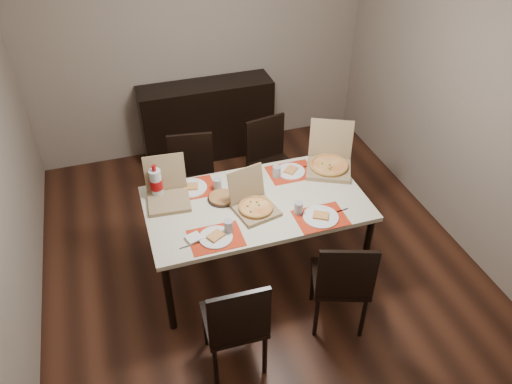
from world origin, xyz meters
TOP-DOWN VIEW (x-y plane):
  - ground at (0.00, 0.00)m, footprint 3.80×4.00m
  - room_walls at (0.00, 0.43)m, footprint 3.84×4.02m
  - sideboard at (0.00, 1.78)m, footprint 1.50×0.40m
  - dining_table at (-0.04, -0.18)m, footprint 1.80×1.00m
  - chair_near_left at (-0.49, -1.12)m, footprint 0.43×0.43m
  - chair_near_right at (0.38, -0.99)m, footprint 0.53×0.53m
  - chair_far_left at (-0.41, 0.63)m, footprint 0.48×0.48m
  - chair_far_right at (0.40, 0.70)m, footprint 0.49×0.49m
  - setting_near_left at (-0.45, -0.49)m, footprint 0.48×0.30m
  - setting_near_right at (0.35, -0.51)m, footprint 0.46×0.30m
  - setting_far_left at (-0.48, 0.14)m, footprint 0.51×0.30m
  - setting_far_right at (0.34, 0.11)m, footprint 0.52×0.30m
  - napkin_loose at (-0.06, -0.20)m, footprint 0.16×0.16m
  - pizza_box_center at (-0.09, -0.27)m, footprint 0.38×0.41m
  - pizza_box_right at (0.73, 0.08)m, footprint 0.53×0.55m
  - pizza_box_left at (-0.72, 0.07)m, footprint 0.37×0.40m
  - faina_plate at (-0.30, -0.06)m, footprint 0.24×0.24m
  - dip_bowl at (0.03, 0.06)m, footprint 0.11×0.11m
  - soda_bottle at (-0.80, 0.14)m, footprint 0.10×0.10m

SIDE VIEW (x-z plane):
  - ground at x=0.00m, z-range -0.02..0.00m
  - sideboard at x=0.00m, z-range 0.00..0.90m
  - chair_near_left at x=-0.49m, z-range 0.05..0.98m
  - chair_near_right at x=0.38m, z-range 0.05..0.98m
  - chair_far_left at x=-0.41m, z-range 0.05..0.98m
  - chair_far_right at x=0.40m, z-range 0.05..0.98m
  - dining_table at x=-0.04m, z-range 0.31..1.06m
  - napkin_loose at x=-0.06m, z-range 0.75..0.77m
  - dip_bowl at x=0.03m, z-range 0.75..0.78m
  - faina_plate at x=-0.30m, z-range 0.75..0.78m
  - setting_far_left at x=-0.48m, z-range 0.72..0.83m
  - setting_near_right at x=0.35m, z-range 0.72..0.83m
  - setting_near_left at x=-0.45m, z-range 0.72..0.83m
  - setting_far_right at x=0.34m, z-range 0.72..0.83m
  - pizza_box_center at x=-0.09m, z-range 0.65..0.96m
  - pizza_box_left at x=-0.72m, z-range 0.64..0.98m
  - pizza_box_right at x=0.73m, z-range 0.62..1.00m
  - soda_bottle at x=-0.80m, z-range 0.73..1.03m
  - room_walls at x=0.00m, z-range 0.42..3.04m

